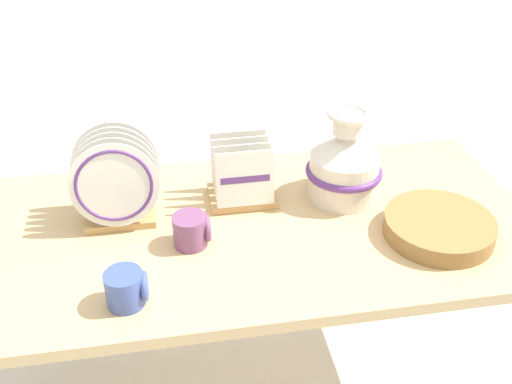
{
  "coord_description": "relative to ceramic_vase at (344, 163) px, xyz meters",
  "views": [
    {
      "loc": [
        -0.23,
        -1.36,
        1.68
      ],
      "look_at": [
        0.0,
        0.0,
        0.78
      ],
      "focal_mm": 42.0,
      "sensor_mm": 36.0,
      "label": 1
    }
  ],
  "objects": [
    {
      "name": "ground_plane",
      "position": [
        -0.28,
        -0.1,
        -0.79
      ],
      "size": [
        14.0,
        14.0,
        0.0
      ],
      "primitive_type": "plane",
      "color": "silver"
    },
    {
      "name": "display_table",
      "position": [
        -0.28,
        -0.1,
        -0.19
      ],
      "size": [
        1.58,
        0.78,
        0.67
      ],
      "color": "tan",
      "rests_on": "ground_plane"
    },
    {
      "name": "ceramic_vase",
      "position": [
        0.0,
        0.0,
        0.0
      ],
      "size": [
        0.23,
        0.23,
        0.28
      ],
      "color": "silver",
      "rests_on": "display_table"
    },
    {
      "name": "dish_rack_round_plates",
      "position": [
        -0.66,
        -0.01,
        0.0
      ],
      "size": [
        0.24,
        0.17,
        0.27
      ],
      "color": "tan",
      "rests_on": "display_table"
    },
    {
      "name": "dish_rack_square_plates",
      "position": [
        -0.3,
        0.03,
        -0.05
      ],
      "size": [
        0.2,
        0.16,
        0.19
      ],
      "color": "tan",
      "rests_on": "display_table"
    },
    {
      "name": "wicker_charger_stack",
      "position": [
        0.21,
        -0.24,
        -0.09
      ],
      "size": [
        0.3,
        0.3,
        0.05
      ],
      "color": "olive",
      "rests_on": "display_table"
    },
    {
      "name": "mug_plum_glaze",
      "position": [
        -0.47,
        -0.16,
        -0.07
      ],
      "size": [
        0.1,
        0.09,
        0.09
      ],
      "color": "#7A4770",
      "rests_on": "display_table"
    },
    {
      "name": "mug_cobalt_glaze",
      "position": [
        -0.64,
        -0.36,
        -0.07
      ],
      "size": [
        0.1,
        0.09,
        0.09
      ],
      "color": "#42569E",
      "rests_on": "display_table"
    }
  ]
}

